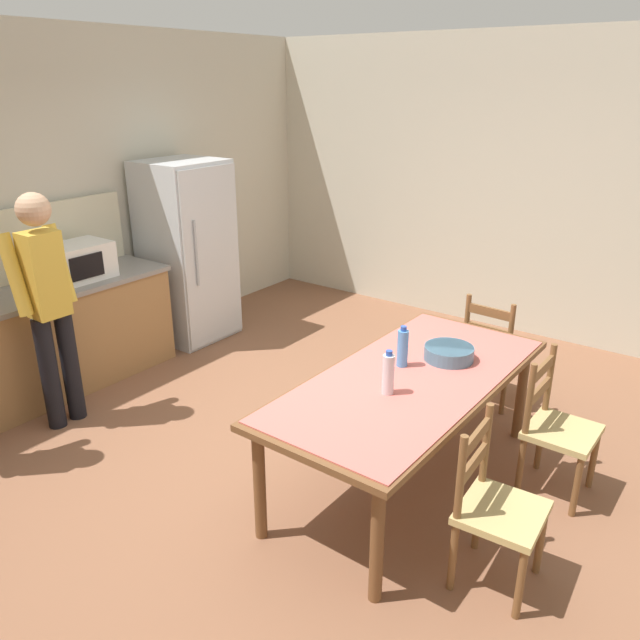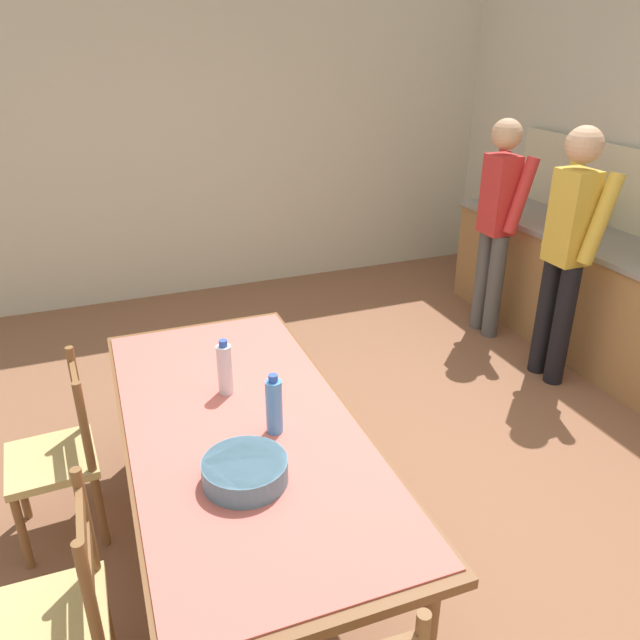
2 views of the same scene
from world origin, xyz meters
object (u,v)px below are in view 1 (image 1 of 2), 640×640
Objects in this scene: microwave at (78,261)px; refrigerator at (187,252)px; dining_table at (410,387)px; serving_bowl at (449,352)px; bottle_near_centre at (388,374)px; chair_head_end at (493,351)px; chair_side_near_left at (495,508)px; chair_side_near_right at (556,428)px; person_at_counter at (48,300)px; bottle_off_centre at (403,348)px.

refrigerator is at bearing -0.92° from microwave.
dining_table is 6.70× the size of serving_bowl.
bottle_near_centre reaches higher than chair_head_end.
chair_head_end is (1.85, 0.75, 0.00)m from chair_side_near_left.
chair_side_near_right is (-0.44, -3.75, -0.43)m from refrigerator.
chair_side_near_left reaches higher than serving_bowl.
serving_bowl is 0.80m from chair_side_near_right.
person_at_counter is (-1.24, 2.54, 0.18)m from serving_bowl.
bottle_near_centre is 0.30× the size of chair_head_end.
bottle_near_centre is (-0.00, -2.98, -0.17)m from microwave.
person_at_counter is (-0.60, 2.46, 0.11)m from bottle_near_centre.
bottle_near_centre is at bearing -111.66° from refrigerator.
chair_side_near_left is at bearing -106.39° from bottle_near_centre.
chair_head_end is 1.00× the size of chair_side_near_right.
bottle_near_centre is 1.68m from chair_head_end.
dining_table is (0.26, -2.98, -0.36)m from microwave.
person_at_counter is at bearing 113.21° from chair_side_near_right.
microwave is 3.13m from serving_bowl.
serving_bowl is 2.83m from person_at_counter.
dining_table is 2.63m from person_at_counter.
refrigerator reaches higher than serving_bowl.
chair_side_near_right is (0.36, -0.91, -0.44)m from bottle_off_centre.
dining_table is 0.25m from bottle_off_centre.
dining_table is at bearing -160.62° from person_at_counter.
person_at_counter is at bearing -164.29° from refrigerator.
dining_table is (-0.91, -2.96, -0.19)m from refrigerator.
chair_head_end is 3.38m from person_at_counter.
microwave reaches higher than chair_head_end.
bottle_off_centre is 1.07m from chair_side_near_right.
chair_head_end reaches higher than serving_bowl.
serving_bowl is at bearing -37.02° from bottle_off_centre.
refrigerator reaches higher than bottle_off_centre.
chair_head_end is at bearing -0.83° from bottle_near_centre.
chair_head_end is (0.99, 0.06, -0.36)m from serving_bowl.
serving_bowl is (-0.54, -3.04, -0.07)m from refrigerator.
serving_bowl is at bearing -11.96° from dining_table.
bottle_off_centre is 1.33m from chair_head_end.
bottle_near_centre is 0.30× the size of chair_side_near_right.
microwave is 2.98m from bottle_near_centre.
chair_head_end is at bearing -61.66° from microwave.
serving_bowl is (0.64, -0.08, -0.07)m from bottle_near_centre.
refrigerator reaches higher than chair_head_end.
bottle_off_centre is (0.37, 0.12, 0.00)m from bottle_near_centre.
microwave is at bearing -49.40° from person_at_counter.
chair_side_near_right is (0.96, -0.01, 0.00)m from chair_side_near_left.
serving_bowl is 0.35× the size of chair_side_near_right.
chair_side_near_right is at bearing -4.03° from chair_side_near_left.
chair_head_end is at bearing 18.95° from chair_side_near_left.
person_at_counter is at bearing -139.40° from microwave.
person_at_counter reaches higher than bottle_near_centre.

